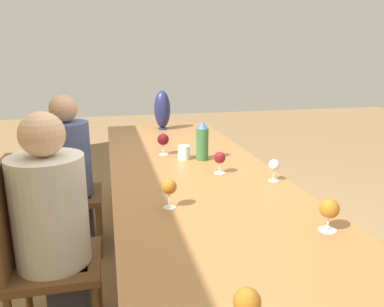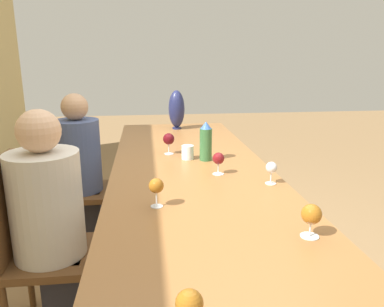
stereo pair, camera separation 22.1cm
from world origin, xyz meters
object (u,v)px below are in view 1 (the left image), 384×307
Objects in this scene: water_bottle at (202,141)px; wine_glass_4 at (274,166)px; wine_glass_0 at (163,140)px; chair_far at (59,187)px; vase at (162,110)px; wine_glass_3 at (220,158)px; wine_glass_2 at (247,303)px; person_near at (55,225)px; water_tumbler at (183,152)px; wine_glass_1 at (169,187)px; wine_glass_5 at (329,209)px; chair_near at (38,252)px; person_far at (71,170)px.

wine_glass_4 is at bearing -151.18° from water_bottle.
chair_far is (0.27, 0.74, -0.38)m from wine_glass_0.
vase reaches higher than wine_glass_3.
water_bottle reaches higher than wine_glass_2.
vase is 1.61m from wine_glass_4.
water_bottle is at bearing -128.57° from wine_glass_0.
person_near is at bearing 102.35° from wine_glass_3.
water_bottle is 1.57m from wine_glass_2.
water_tumbler is 0.81m from wine_glass_1.
water_tumbler is 1.18m from wine_glass_5.
chair_near is 1.00× the size of chair_far.
wine_glass_1 is at bearing 57.66° from wine_glass_5.
water_bottle is 2.80× the size of water_tumbler.
wine_glass_1 is at bearing -113.85° from person_near.
water_tumbler is at bearing 16.92° from wine_glass_5.
wine_glass_0 reaches higher than wine_glass_4.
wine_glass_1 is 1.12× the size of wine_glass_4.
wine_glass_5 reaches higher than wine_glass_2.
water_bottle is at bearing -117.22° from person_far.
wine_glass_3 is 0.11× the size of person_near.
vase is 1.77m from person_near.
wine_glass_5 is at bearing -168.30° from water_bottle.
wine_glass_0 is at bearing -112.50° from person_far.
wine_glass_0 is 0.74m from person_far.
water_tumbler is at bearing 179.00° from vase.
wine_glass_1 is 0.66m from wine_glass_4.
person_near is (0.23, 0.53, -0.24)m from wine_glass_1.
chair_near is at bearing 32.93° from wine_glass_2.
chair_near is 0.82× the size of person_far.
vase is 2.62m from wine_glass_2.
vase is 2.62× the size of wine_glass_1.
wine_glass_3 is at bearing -175.19° from water_bottle.
person_far is (0.45, 0.87, -0.27)m from water_bottle.
wine_glass_5 is 1.98m from chair_far.
water_bottle reaches higher than wine_glass_4.
wine_glass_1 is at bearing -152.22° from chair_far.
wine_glass_1 is 1.05× the size of wine_glass_3.
person_near reaches higher than chair_far.
wine_glass_3 is at bearing -40.32° from wine_glass_1.
wine_glass_2 is 0.13× the size of chair_near.
person_far is at bearing 50.49° from wine_glass_4.
chair_near is (-0.50, 0.96, -0.40)m from water_bottle.
wine_glass_5 is at bearing -171.40° from vase.
wine_glass_4 is (-0.54, -0.39, 0.04)m from water_tumbler.
wine_glass_4 is at bearing -68.84° from wine_glass_1.
water_tumbler is 0.67× the size of wine_glass_1.
water_tumbler is 0.94m from person_near.
wine_glass_4 is 0.92× the size of wine_glass_5.
wine_glass_0 is 1.14× the size of wine_glass_3.
vase is at bearing -54.37° from chair_far.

